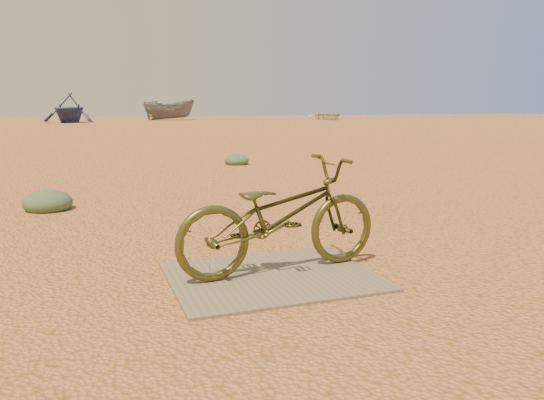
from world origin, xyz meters
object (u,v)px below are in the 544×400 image
object	(u,v)px
plywood_board	(272,276)
boat_mid_right	(169,110)
bicycle	(280,216)
boat_far_right	(328,115)
boat_far_left	(69,108)

from	to	relation	value
plywood_board	boat_mid_right	distance (m)	44.88
bicycle	boat_far_right	world-z (taller)	bicycle
plywood_board	boat_far_left	distance (m)	39.90
plywood_board	boat_far_right	xyz separation A→B (m)	(20.32, 40.75, 0.43)
bicycle	boat_mid_right	bearing A→B (deg)	-13.78
boat_far_left	bicycle	bearing A→B (deg)	-65.26
boat_far_right	boat_far_left	bearing A→B (deg)	-174.29
plywood_board	boat_mid_right	bearing A→B (deg)	81.74
boat_mid_right	boat_far_right	size ratio (longest dim) A/B	1.10
boat_far_left	boat_far_right	world-z (taller)	boat_far_left
bicycle	boat_far_right	size ratio (longest dim) A/B	0.41
plywood_board	bicycle	distance (m)	0.49
bicycle	boat_far_left	distance (m)	39.81
bicycle	boat_far_right	distance (m)	45.42
boat_mid_right	boat_far_right	xyz separation A→B (m)	(13.87, -3.66, -0.46)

